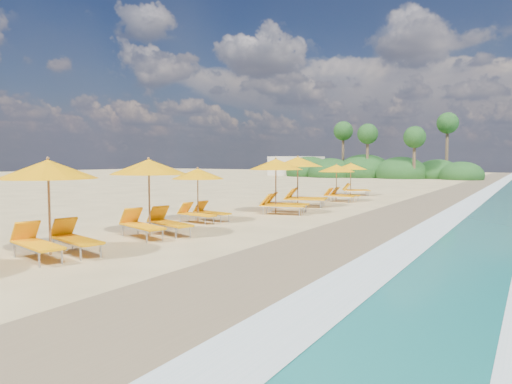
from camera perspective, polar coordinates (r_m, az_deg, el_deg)
The scene contains 12 objects.
ground at distance 16.48m, azimuth 0.00°, elevation -4.17°, with size 160.00×160.00×0.00m, color #D7BD7E.
wet_sand at distance 14.84m, azimuth 13.40°, elevation -5.17°, with size 4.00×160.00×0.01m, color #867050.
surf_foam at distance 14.26m, azimuth 23.84°, elevation -5.68°, with size 4.00×160.00×0.01m.
station_2 at distance 12.19m, azimuth -23.75°, elevation -1.01°, with size 2.96×2.85×2.41m.
station_3 at distance 14.47m, azimuth -12.64°, elevation 0.01°, with size 3.08×3.01×2.42m.
station_4 at distance 17.57m, azimuth -6.80°, elevation 0.11°, with size 2.43×2.31×2.07m.
station_5 at distance 20.18m, azimuth 2.96°, elevation 1.24°, with size 3.02×2.92×2.44m.
station_6 at distance 23.28m, azimuth 5.62°, elevation 1.74°, with size 3.19×3.10×2.55m.
station_7 at distance 26.42m, azimuth 10.16°, elevation 1.43°, with size 2.39×2.23×2.12m.
station_8 at distance 31.10m, azimuth 11.85°, elevation 1.85°, with size 2.87×2.86×2.18m.
treeline at distance 62.27m, azimuth 13.96°, elevation 2.64°, with size 25.80×8.80×9.74m.
beach_building at distance 69.04m, azimuth 4.96°, elevation 3.20°, with size 7.00×5.00×2.80m, color beige.
Camera 1 is at (8.43, -13.97, 2.34)m, focal length 32.58 mm.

